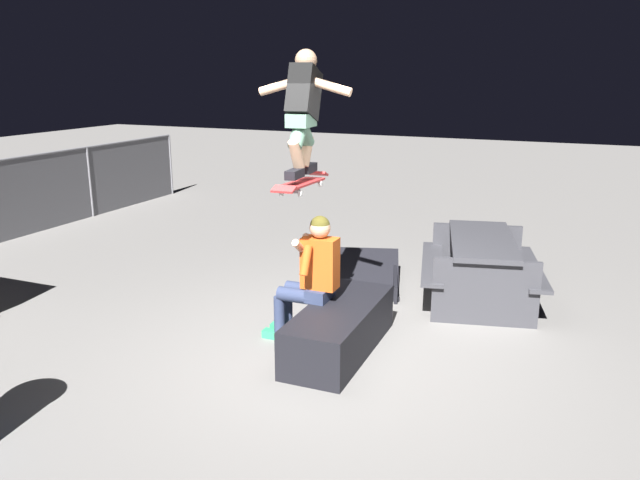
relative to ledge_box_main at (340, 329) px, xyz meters
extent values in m
plane|color=slate|center=(-0.11, 0.08, -0.23)|extent=(40.00, 40.00, 0.00)
cube|color=black|center=(0.00, 0.00, 0.00)|extent=(1.59, 0.64, 0.45)
cube|color=#2D3856|center=(0.11, 0.25, 0.29)|extent=(0.32, 0.20, 0.12)
cube|color=#D15119|center=(0.11, 0.25, 0.60)|extent=(0.21, 0.34, 0.50)
sphere|color=tan|center=(0.11, 0.25, 0.95)|extent=(0.20, 0.20, 0.20)
sphere|color=#4B4519|center=(0.11, 0.25, 0.97)|extent=(0.19, 0.19, 0.19)
cylinder|color=#D15119|center=(-0.09, 0.31, 0.67)|extent=(0.19, 0.08, 0.29)
cylinder|color=tan|center=(-0.01, 0.41, 0.77)|extent=(0.24, 0.08, 0.19)
cylinder|color=#D15119|center=(0.31, 0.32, 0.67)|extent=(0.19, 0.08, 0.29)
cylinder|color=tan|center=(0.23, 0.42, 0.77)|extent=(0.24, 0.08, 0.19)
cylinder|color=#2D3856|center=(0.01, 0.45, 0.27)|extent=(0.15, 0.40, 0.14)
cylinder|color=#2D3856|center=(0.01, 0.65, 0.02)|extent=(0.11, 0.11, 0.41)
cube|color=#2D9E66|center=(0.01, 0.70, -0.19)|extent=(0.11, 0.26, 0.08)
cylinder|color=#2D3856|center=(0.19, 0.45, 0.27)|extent=(0.15, 0.40, 0.14)
cylinder|color=#2D3856|center=(0.19, 0.65, 0.02)|extent=(0.11, 0.11, 0.41)
cube|color=#2D9E66|center=(0.19, 0.70, -0.19)|extent=(0.11, 0.26, 0.08)
cube|color=#B72D2D|center=(0.02, 0.40, 1.38)|extent=(0.82, 0.27, 0.06)
cube|color=#B72D2D|center=(0.47, 0.44, 1.40)|extent=(0.14, 0.21, 0.06)
cube|color=#B72D2D|center=(-0.43, 0.36, 1.40)|extent=(0.14, 0.21, 0.05)
cube|color=#99999E|center=(0.30, 0.43, 1.35)|extent=(0.08, 0.17, 0.03)
cylinder|color=white|center=(0.29, 0.51, 1.33)|extent=(0.06, 0.03, 0.05)
cylinder|color=white|center=(0.31, 0.34, 1.33)|extent=(0.06, 0.03, 0.05)
cube|color=#99999E|center=(-0.26, 0.37, 1.35)|extent=(0.08, 0.17, 0.03)
cylinder|color=white|center=(-0.27, 0.46, 1.33)|extent=(0.06, 0.03, 0.05)
cylinder|color=white|center=(-0.25, 0.28, 1.33)|extent=(0.06, 0.03, 0.05)
cube|color=black|center=(0.20, 0.42, 1.49)|extent=(0.27, 0.12, 0.08)
cube|color=black|center=(-0.16, 0.38, 1.49)|extent=(0.27, 0.12, 0.08)
cylinder|color=tan|center=(0.15, 0.41, 1.65)|extent=(0.24, 0.12, 0.31)
cylinder|color=slate|center=(0.07, 0.40, 1.85)|extent=(0.34, 0.16, 0.33)
cylinder|color=tan|center=(-0.10, 0.39, 1.65)|extent=(0.24, 0.12, 0.31)
cylinder|color=slate|center=(-0.03, 0.39, 1.85)|extent=(0.34, 0.16, 0.33)
cube|color=slate|center=(0.02, 0.40, 1.95)|extent=(0.32, 0.23, 0.12)
cube|color=black|center=(0.10, 0.41, 2.19)|extent=(0.47, 0.26, 0.52)
sphere|color=tan|center=(0.16, 0.41, 2.47)|extent=(0.20, 0.20, 0.20)
cylinder|color=tan|center=(0.10, 0.63, 2.25)|extent=(0.12, 0.45, 0.19)
cylinder|color=tan|center=(0.14, 0.19, 2.25)|extent=(0.12, 0.45, 0.19)
cube|color=black|center=(1.89, 0.47, -0.20)|extent=(1.37, 1.24, 0.06)
cube|color=black|center=(1.89, 0.47, -0.11)|extent=(1.33, 1.23, 0.44)
cube|color=black|center=(1.89, 0.92, -0.12)|extent=(0.99, 0.35, 0.21)
cube|color=black|center=(1.89, 0.03, -0.12)|extent=(0.99, 0.35, 0.21)
cube|color=#38383D|center=(1.96, -0.97, 0.49)|extent=(1.82, 1.08, 0.06)
cube|color=#38383D|center=(1.83, -0.44, 0.19)|extent=(1.71, 0.63, 0.04)
cube|color=#38383D|center=(2.08, -1.51, 0.19)|extent=(1.71, 0.63, 0.04)
cube|color=#38383D|center=(2.70, -0.79, 0.13)|extent=(0.32, 1.08, 0.72)
cube|color=#38383D|center=(1.21, -1.16, 0.13)|extent=(0.32, 1.08, 0.72)
cylinder|color=slate|center=(3.49, 6.33, 0.41)|extent=(0.05, 0.05, 1.27)
cylinder|color=slate|center=(5.89, 6.33, 0.41)|extent=(0.05, 0.05, 1.27)
camera|label=1|loc=(-5.12, -2.04, 2.38)|focal=35.01mm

